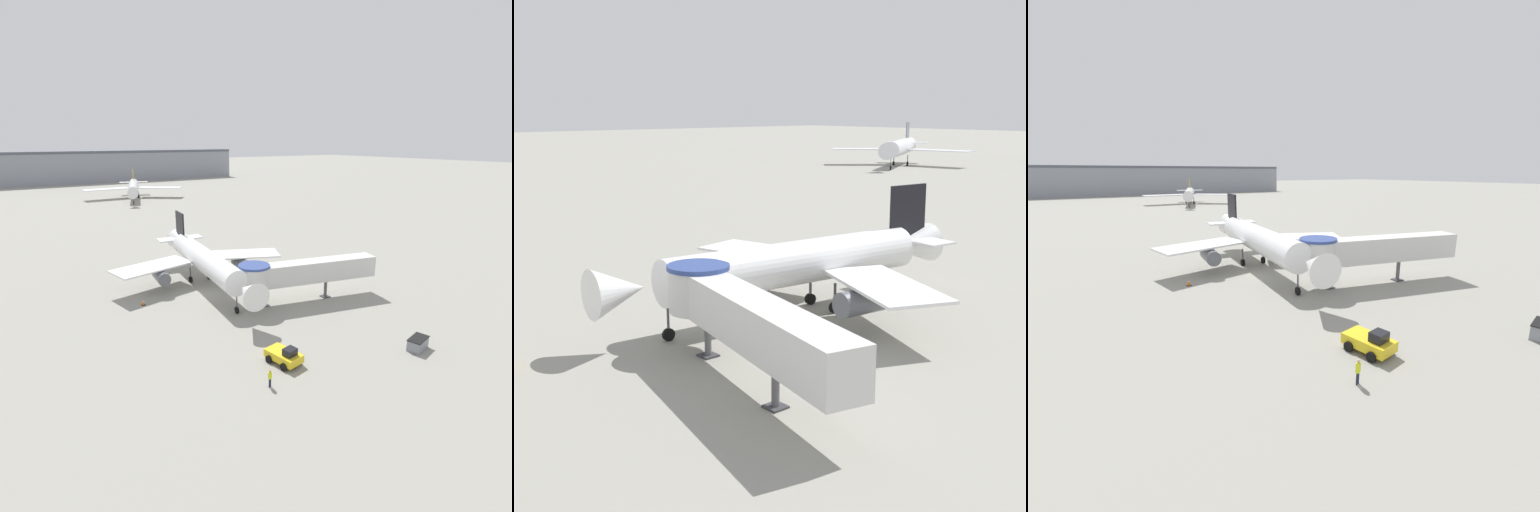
% 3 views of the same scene
% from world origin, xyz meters
% --- Properties ---
extents(ground_plane, '(800.00, 800.00, 0.00)m').
position_xyz_m(ground_plane, '(0.00, 0.00, 0.00)').
color(ground_plane, gray).
extents(main_airplane, '(26.64, 31.41, 9.31)m').
position_xyz_m(main_airplane, '(1.19, 3.36, 3.95)').
color(main_airplane, white).
rests_on(main_airplane, ground_plane).
extents(jet_bridge, '(19.38, 7.31, 5.78)m').
position_xyz_m(jet_bridge, '(9.18, -9.11, 4.10)').
color(jet_bridge, silver).
rests_on(jet_bridge, ground_plane).
extents(pushback_tug_yellow, '(2.82, 3.87, 1.85)m').
position_xyz_m(pushback_tug_yellow, '(-1.89, -20.76, 0.81)').
color(pushback_tug_yellow, yellow).
rests_on(pushback_tug_yellow, ground_plane).
extents(traffic_cone_port_wing, '(0.50, 0.50, 0.81)m').
position_xyz_m(traffic_cone_port_wing, '(-9.02, 0.84, 0.39)').
color(traffic_cone_port_wing, black).
rests_on(traffic_cone_port_wing, ground_plane).
extents(traffic_cone_apron_front, '(0.43, 0.43, 0.70)m').
position_xyz_m(traffic_cone_apron_front, '(-0.04, -21.11, 0.34)').
color(traffic_cone_apron_front, black).
rests_on(traffic_cone_apron_front, ground_plane).
extents(ground_crew_marshaller, '(0.37, 0.29, 1.70)m').
position_xyz_m(ground_crew_marshaller, '(-5.33, -23.24, 0.98)').
color(ground_crew_marshaller, '#1E2338').
rests_on(ground_crew_marshaller, ground_plane).
extents(background_jet_gold_tail, '(34.56, 34.89, 9.65)m').
position_xyz_m(background_jet_gold_tail, '(19.30, 100.34, 4.26)').
color(background_jet_gold_tail, white).
rests_on(background_jet_gold_tail, ground_plane).
extents(terminal_building, '(160.18, 18.78, 15.77)m').
position_xyz_m(terminal_building, '(16.21, 175.00, 7.90)').
color(terminal_building, gray).
rests_on(terminal_building, ground_plane).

